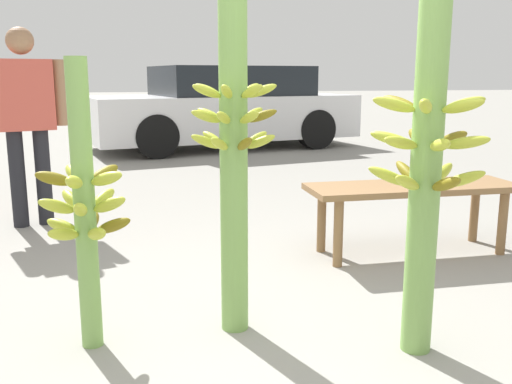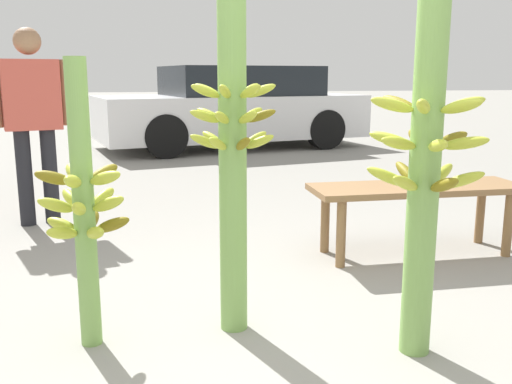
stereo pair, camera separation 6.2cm
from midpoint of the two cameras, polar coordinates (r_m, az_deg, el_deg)
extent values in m
plane|color=gray|center=(2.40, 2.44, -17.79)|extent=(80.00, 80.00, 0.00)
cylinder|color=#7AA851|center=(2.53, -16.17, -1.44)|extent=(0.09, 0.09, 1.25)
ellipsoid|color=#736414|center=(2.58, -14.29, 1.87)|extent=(0.15, 0.15, 0.09)
ellipsoid|color=#ADB733|center=(2.61, -17.14, 1.86)|extent=(0.11, 0.17, 0.09)
ellipsoid|color=#736414|center=(2.51, -18.96, 1.35)|extent=(0.16, 0.07, 0.09)
ellipsoid|color=#ADB733|center=(2.40, -17.16, 1.02)|extent=(0.08, 0.17, 0.09)
ellipsoid|color=#ADB733|center=(2.44, -14.14, 1.37)|extent=(0.16, 0.13, 0.09)
ellipsoid|color=#ADB733|center=(2.51, -18.73, -1.26)|extent=(0.17, 0.09, 0.10)
ellipsoid|color=#ADB733|center=(2.42, -16.59, -1.62)|extent=(0.06, 0.16, 0.10)
ellipsoid|color=#ADB733|center=(2.48, -13.86, -1.16)|extent=(0.17, 0.11, 0.10)
ellipsoid|color=#ADB733|center=(2.61, -14.45, -0.57)|extent=(0.14, 0.16, 0.10)
ellipsoid|color=#ADB733|center=(2.63, -17.32, -0.64)|extent=(0.13, 0.16, 0.10)
ellipsoid|color=#736414|center=(2.66, -15.42, -2.75)|extent=(0.08, 0.17, 0.09)
ellipsoid|color=#ADB733|center=(2.62, -18.18, -3.15)|extent=(0.17, 0.12, 0.09)
ellipsoid|color=#ADB733|center=(2.49, -18.12, -3.92)|extent=(0.15, 0.15, 0.09)
ellipsoid|color=#ADB733|center=(2.45, -15.08, -3.97)|extent=(0.12, 0.17, 0.09)
ellipsoid|color=#736414|center=(2.56, -13.48, -3.21)|extent=(0.17, 0.07, 0.09)
cylinder|color=#7AA851|center=(2.56, -1.65, 3.53)|extent=(0.13, 0.13, 1.64)
ellipsoid|color=#ADB733|center=(2.54, 1.19, 10.09)|extent=(0.15, 0.06, 0.08)
ellipsoid|color=#ADB733|center=(2.63, 0.05, 10.15)|extent=(0.13, 0.13, 0.08)
ellipsoid|color=#ADB733|center=(2.65, -2.29, 10.15)|extent=(0.05, 0.15, 0.08)
ellipsoid|color=#ADB733|center=(2.59, -4.22, 10.09)|extent=(0.14, 0.11, 0.08)
ellipsoid|color=#ADB733|center=(2.48, -4.34, 10.03)|extent=(0.15, 0.08, 0.08)
ellipsoid|color=#ADB733|center=(2.41, -2.37, 10.01)|extent=(0.09, 0.15, 0.08)
ellipsoid|color=#ADB733|center=(2.44, 0.17, 10.03)|extent=(0.10, 0.15, 0.08)
ellipsoid|color=#736414|center=(2.53, 1.18, 7.62)|extent=(0.15, 0.08, 0.08)
ellipsoid|color=#ADB733|center=(2.63, 0.29, 7.77)|extent=(0.14, 0.12, 0.08)
ellipsoid|color=#ADB733|center=(2.66, -1.97, 7.82)|extent=(0.05, 0.15, 0.08)
ellipsoid|color=#ADB733|center=(2.61, -4.03, 7.72)|extent=(0.13, 0.13, 0.08)
ellipsoid|color=#ADB733|center=(2.50, -4.42, 7.54)|extent=(0.15, 0.06, 0.08)
ellipsoid|color=#ADB733|center=(2.42, -2.67, 7.43)|extent=(0.10, 0.15, 0.08)
ellipsoid|color=#ADB733|center=(2.43, -0.09, 7.47)|extent=(0.09, 0.15, 0.08)
ellipsoid|color=#ADB733|center=(2.62, 0.58, 5.32)|extent=(0.15, 0.10, 0.09)
ellipsoid|color=#ADB733|center=(2.67, -1.48, 5.43)|extent=(0.07, 0.15, 0.09)
ellipsoid|color=#ADB733|center=(2.63, -3.66, 5.32)|extent=(0.12, 0.14, 0.09)
ellipsoid|color=#ADB733|center=(2.53, -4.44, 5.06)|extent=(0.14, 0.04, 0.09)
ellipsoid|color=#ADB733|center=(2.44, -3.10, 4.84)|extent=(0.12, 0.14, 0.09)
ellipsoid|color=#736414|center=(2.43, -0.57, 4.83)|extent=(0.07, 0.15, 0.09)
ellipsoid|color=#ADB733|center=(2.52, 1.06, 5.05)|extent=(0.15, 0.10, 0.09)
cylinder|color=#7AA851|center=(2.43, 17.29, 3.50)|extent=(0.13, 0.13, 1.72)
ellipsoid|color=#736414|center=(2.50, 14.81, 8.58)|extent=(0.12, 0.19, 0.09)
ellipsoid|color=#ADB733|center=(2.35, 14.23, 8.44)|extent=(0.19, 0.06, 0.09)
ellipsoid|color=#ADB733|center=(2.26, 17.16, 8.17)|extent=(0.15, 0.18, 0.09)
ellipsoid|color=#ADB733|center=(2.32, 20.56, 8.03)|extent=(0.12, 0.19, 0.09)
ellipsoid|color=#ADB733|center=(2.47, 20.77, 8.19)|extent=(0.19, 0.06, 0.09)
ellipsoid|color=#736414|center=(2.56, 17.96, 8.46)|extent=(0.15, 0.18, 0.09)
ellipsoid|color=#736414|center=(2.53, 19.67, 5.01)|extent=(0.19, 0.11, 0.08)
ellipsoid|color=#736414|center=(2.56, 16.38, 5.29)|extent=(0.08, 0.19, 0.08)
ellipsoid|color=#ADB733|center=(2.46, 13.96, 5.16)|extent=(0.17, 0.16, 0.08)
ellipsoid|color=#ADB733|center=(2.31, 14.85, 4.74)|extent=(0.19, 0.11, 0.08)
ellipsoid|color=#ADB733|center=(2.28, 18.49, 4.43)|extent=(0.08, 0.19, 0.08)
ellipsoid|color=#ADB733|center=(2.39, 20.87, 4.58)|extent=(0.17, 0.16, 0.08)
ellipsoid|color=#736414|center=(2.57, 15.46, 1.87)|extent=(0.06, 0.19, 0.11)
ellipsoid|color=#ADB733|center=(2.44, 13.73, 1.48)|extent=(0.19, 0.13, 0.11)
ellipsoid|color=#ADB733|center=(2.32, 15.43, 0.86)|extent=(0.18, 0.14, 0.11)
ellipsoid|color=#736414|center=(2.32, 19.03, 0.67)|extent=(0.06, 0.19, 0.11)
ellipsoid|color=#ADB733|center=(2.45, 20.56, 1.11)|extent=(0.19, 0.13, 0.11)
ellipsoid|color=#ADB733|center=(2.57, 18.71, 1.69)|extent=(0.18, 0.14, 0.11)
cylinder|color=black|center=(4.86, -19.53, 1.48)|extent=(0.15, 0.15, 0.76)
cylinder|color=black|center=(4.85, -21.76, 1.28)|extent=(0.15, 0.15, 0.76)
cube|color=#BF4C3F|center=(4.79, -21.20, 9.05)|extent=(0.46, 0.29, 0.54)
cylinder|color=#936B4C|center=(4.82, -18.05, 9.43)|extent=(0.12, 0.12, 0.51)
sphere|color=#936B4C|center=(4.79, -21.57, 13.87)|extent=(0.21, 0.21, 0.21)
cube|color=olive|center=(3.90, 16.29, 0.36)|extent=(1.41, 0.45, 0.04)
cylinder|color=olive|center=(3.87, 7.38, -2.90)|extent=(0.06, 0.06, 0.43)
cylinder|color=olive|center=(4.37, 21.90, -1.99)|extent=(0.06, 0.06, 0.43)
cylinder|color=olive|center=(3.58, 9.00, -4.15)|extent=(0.06, 0.06, 0.43)
cylinder|color=olive|center=(4.12, 24.30, -2.99)|extent=(0.06, 0.06, 0.43)
cube|color=silver|center=(9.50, -2.39, 7.59)|extent=(4.56, 2.71, 0.68)
cube|color=black|center=(9.54, -1.44, 11.06)|extent=(2.65, 2.16, 0.46)
cylinder|color=black|center=(8.32, -8.84, 5.53)|extent=(0.67, 0.33, 0.64)
cylinder|color=black|center=(9.94, -11.31, 6.41)|extent=(0.67, 0.33, 0.64)
cylinder|color=black|center=(9.34, 7.14, 6.23)|extent=(0.67, 0.33, 0.64)
cylinder|color=black|center=(10.81, 2.61, 7.02)|extent=(0.67, 0.33, 0.64)
camera|label=1|loc=(0.03, -89.36, 0.13)|focal=40.00mm
camera|label=2|loc=(0.03, 90.64, -0.13)|focal=40.00mm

